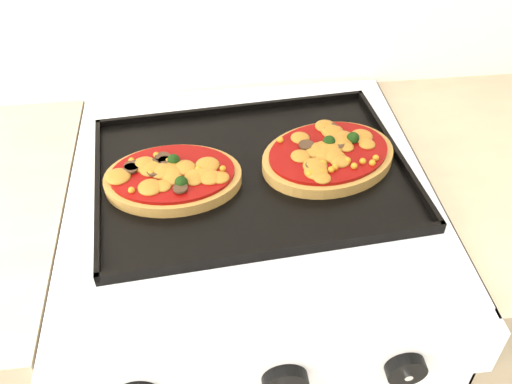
{
  "coord_description": "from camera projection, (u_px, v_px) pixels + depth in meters",
  "views": [
    {
      "loc": [
        -0.07,
        0.99,
        1.52
      ],
      "look_at": [
        0.01,
        1.66,
        0.92
      ],
      "focal_mm": 40.0,
      "sensor_mm": 36.0,
      "label": 1
    }
  ],
  "objects": [
    {
      "name": "knob_right",
      "position": [
        406.0,
        369.0,
        0.74
      ],
      "size": [
        0.05,
        0.02,
        0.05
      ],
      "primitive_type": "cylinder",
      "rotation": [
        1.57,
        0.0,
        0.0
      ],
      "color": "black",
      "rests_on": "control_panel"
    },
    {
      "name": "pizza_left",
      "position": [
        173.0,
        176.0,
        0.91
      ],
      "size": [
        0.22,
        0.16,
        0.03
      ],
      "primitive_type": null,
      "rotation": [
        0.0,
        0.0,
        -0.01
      ],
      "color": "#A9803A",
      "rests_on": "baking_tray"
    },
    {
      "name": "stove",
      "position": [
        252.0,
        340.0,
        1.24
      ],
      "size": [
        0.6,
        0.6,
        0.91
      ],
      "primitive_type": "cube",
      "color": "white",
      "rests_on": "floor"
    },
    {
      "name": "pizza_right",
      "position": [
        328.0,
        155.0,
        0.95
      ],
      "size": [
        0.27,
        0.24,
        0.03
      ],
      "primitive_type": null,
      "rotation": [
        0.0,
        0.0,
        0.31
      ],
      "color": "#A9803A",
      "rests_on": "baking_tray"
    },
    {
      "name": "baking_tray",
      "position": [
        252.0,
        171.0,
        0.94
      ],
      "size": [
        0.54,
        0.42,
        0.02
      ],
      "primitive_type": "cube",
      "rotation": [
        0.0,
        0.0,
        0.08
      ],
      "color": "black",
      "rests_on": "stove"
    },
    {
      "name": "control_panel",
      "position": [
        277.0,
        369.0,
        0.74
      ],
      "size": [
        0.6,
        0.02,
        0.09
      ],
      "primitive_type": "cube",
      "color": "white",
      "rests_on": "stove"
    },
    {
      "name": "knob_center",
      "position": [
        285.0,
        382.0,
        0.73
      ],
      "size": [
        0.06,
        0.02,
        0.06
      ],
      "primitive_type": "cylinder",
      "rotation": [
        1.57,
        0.0,
        0.0
      ],
      "color": "black",
      "rests_on": "control_panel"
    }
  ]
}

